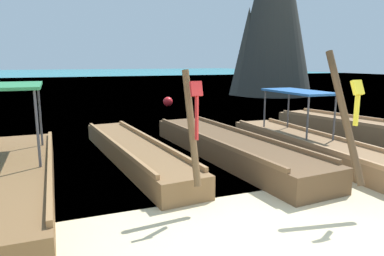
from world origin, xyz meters
The scene contains 9 objects.
ground centered at (0.00, 0.00, 0.00)m, with size 120.00×120.00×0.00m, color beige.
sea_water centered at (0.00, 62.21, 0.00)m, with size 120.00×120.00×0.00m, color teal.
longtail_boat_violet_ribbon centered at (-3.84, 3.72, 0.35)m, with size 1.39×6.85×2.45m.
longtail_boat_red_ribbon centered at (-1.20, 5.22, 0.26)m, with size 1.65×6.86×2.41m.
longtail_boat_yellow_ribbon centered at (1.24, 4.66, 0.29)m, with size 1.88×7.59×2.73m.
longtail_boat_pink_ribbon centered at (3.45, 3.88, 0.30)m, with size 1.33×7.15×2.75m.
longtail_boat_turquoise_ribbon centered at (6.28, 5.46, 0.31)m, with size 2.23×6.06×2.78m.
karst_rock centered at (12.66, 19.89, 6.88)m, with size 6.20×6.05×14.40m.
mooring_buoy_near centered at (3.04, 15.62, 0.28)m, with size 0.56×0.56×0.56m.
Camera 1 is at (-3.04, -3.48, 2.53)m, focal length 32.92 mm.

